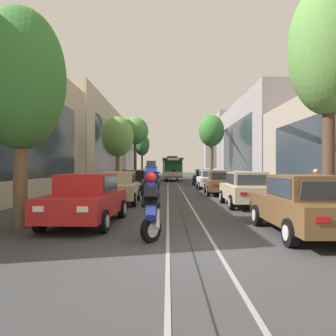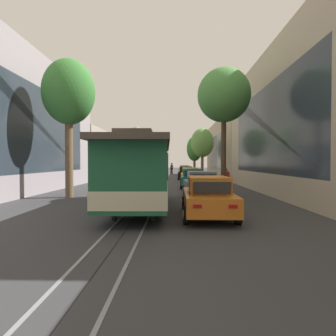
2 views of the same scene
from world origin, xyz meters
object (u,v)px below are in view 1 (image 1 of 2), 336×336
parked_car_yellow_fourth_left (139,179)px  street_tree_kerb_left_mid (135,131)px  parked_car_red_near_left (87,199)px  pedestrian_crossing_far (125,175)px  parked_car_beige_second_left (118,187)px  street_tree_kerb_right_near (329,50)px  street_tree_kerb_left_fourth (142,145)px  street_tree_kerb_left_second (118,137)px  cable_car_trolley (172,168)px  parked_car_black_mid_left (134,182)px  pedestrian_on_left_pavement (248,178)px  motorcycle_with_rider (151,198)px  parked_car_white_fourth_right (209,179)px  parked_car_teal_fifth_left (144,177)px  parked_car_brown_mid_right (220,183)px  parked_car_grey_sixth_left (147,175)px  parked_car_black_fifth_right (203,177)px  parked_car_orange_far_left (152,174)px  parked_car_beige_second_right (246,189)px  street_tree_kerb_right_second (211,132)px  parked_car_brown_near_right (305,205)px  street_tree_kerb_left_near (20,80)px

parked_car_yellow_fourth_left → street_tree_kerb_left_mid: bearing=97.7°
parked_car_red_near_left → pedestrian_crossing_far: 26.14m
parked_car_beige_second_left → street_tree_kerb_right_near: street_tree_kerb_right_near is taller
street_tree_kerb_left_fourth → parked_car_red_near_left: bearing=-87.7°
street_tree_kerb_left_second → cable_car_trolley: (4.55, 19.08, -2.56)m
parked_car_black_mid_left → parked_car_yellow_fourth_left: bearing=91.7°
street_tree_kerb_left_mid → pedestrian_on_left_pavement: street_tree_kerb_left_mid is taller
parked_car_black_mid_left → pedestrian_crossing_far: 13.85m
street_tree_kerb_left_second → street_tree_kerb_left_fourth: (-0.36, 29.01, 1.34)m
motorcycle_with_rider → parked_car_white_fourth_right: bearing=78.6°
parked_car_teal_fifth_left → pedestrian_on_left_pavement: size_ratio=2.83×
parked_car_white_fourth_right → pedestrian_on_left_pavement: parked_car_white_fourth_right is taller
street_tree_kerb_left_second → parked_car_brown_mid_right: bearing=-32.4°
street_tree_kerb_left_second → parked_car_grey_sixth_left: bearing=84.2°
street_tree_kerb_left_second → pedestrian_on_left_pavement: street_tree_kerb_left_second is taller
parked_car_red_near_left → street_tree_kerb_left_second: street_tree_kerb_left_second is taller
parked_car_black_fifth_right → pedestrian_on_left_pavement: (3.23, -5.60, 0.08)m
parked_car_beige_second_left → street_tree_kerb_left_fourth: size_ratio=0.59×
pedestrian_on_left_pavement → pedestrian_crossing_far: 14.57m
parked_car_beige_second_left → parked_car_brown_mid_right: same height
street_tree_kerb_left_second → pedestrian_crossing_far: 10.81m
parked_car_grey_sixth_left → street_tree_kerb_left_fourth: size_ratio=0.59×
parked_car_grey_sixth_left → pedestrian_crossing_far: size_ratio=2.64×
parked_car_orange_far_left → parked_car_beige_second_right: (5.86, -31.53, 0.00)m
parked_car_brown_mid_right → street_tree_kerb_left_fourth: bearing=103.0°
street_tree_kerb_left_mid → parked_car_black_mid_left: bearing=-84.4°
street_tree_kerb_left_fourth → pedestrian_crossing_far: 19.31m
street_tree_kerb_right_second → street_tree_kerb_left_second: bearing=-123.1°
parked_car_orange_far_left → pedestrian_on_left_pavement: bearing=-64.4°
parked_car_beige_second_right → street_tree_kerb_right_second: street_tree_kerb_right_second is taller
street_tree_kerb_left_second → motorcycle_with_rider: 18.60m
parked_car_teal_fifth_left → parked_car_black_mid_left: bearing=-89.4°
parked_car_black_mid_left → parked_car_teal_fifth_left: (-0.13, 11.36, 0.00)m
parked_car_orange_far_left → parked_car_brown_near_right: 38.31m
parked_car_white_fourth_right → pedestrian_on_left_pavement: size_ratio=2.80×
parked_car_teal_fifth_left → street_tree_kerb_left_second: 8.84m
parked_car_yellow_fourth_left → parked_car_grey_sixth_left: (-0.04, 11.79, 0.00)m
parked_car_white_fourth_right → street_tree_kerb_left_near: size_ratio=0.68×
cable_car_trolley → pedestrian_crossing_far: 10.33m
parked_car_brown_near_right → street_tree_kerb_left_fourth: street_tree_kerb_left_fourth is taller
street_tree_kerb_left_near → street_tree_kerb_right_near: 9.79m
parked_car_red_near_left → street_tree_kerb_left_second: 16.21m
parked_car_yellow_fourth_left → street_tree_kerb_left_second: bearing=-119.3°
parked_car_brown_near_right → motorcycle_with_rider: motorcycle_with_rider is taller
parked_car_black_mid_left → parked_car_brown_mid_right: (5.78, -1.37, 0.00)m
parked_car_white_fourth_right → parked_car_black_fifth_right: size_ratio=1.00×
parked_car_brown_mid_right → parked_car_black_fifth_right: size_ratio=1.01×
parked_car_brown_mid_right → pedestrian_crossing_far: size_ratio=2.65×
parked_car_teal_fifth_left → parked_car_white_fourth_right: (5.90, -6.93, 0.00)m
motorcycle_with_rider → pedestrian_crossing_far: 28.58m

